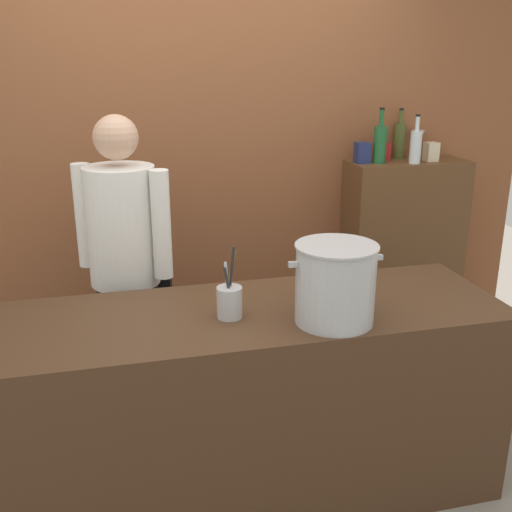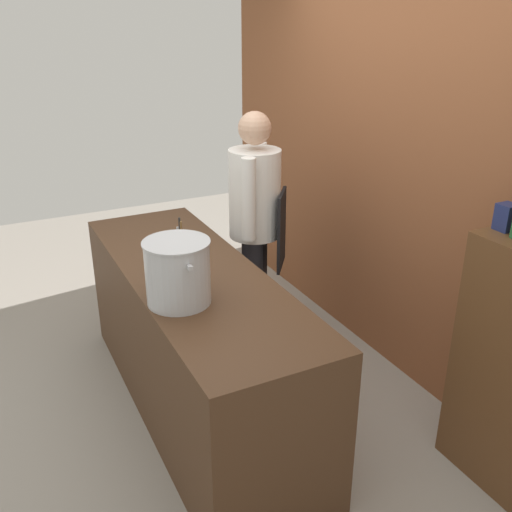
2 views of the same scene
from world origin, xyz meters
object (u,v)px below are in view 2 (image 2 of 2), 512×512
Objects in this scene: chef at (255,218)px; stockpot_large at (178,272)px; utensil_crock at (179,255)px; spice_tin_navy at (507,217)px.

stockpot_large is (0.79, -0.81, 0.10)m from chef.
spice_tin_navy is (1.09, 1.24, 0.37)m from utensil_crock.
utensil_crock is 2.38× the size of spice_tin_navy.
spice_tin_navy is (1.48, 0.56, 0.38)m from chef.
spice_tin_navy is at bearing 48.55° from utensil_crock.
stockpot_large is 1.29× the size of utensil_crock.
utensil_crock is (-0.40, 0.14, -0.09)m from stockpot_large.
utensil_crock is 1.69m from spice_tin_navy.
stockpot_large is 1.57m from spice_tin_navy.
chef reaches higher than utensil_crock.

